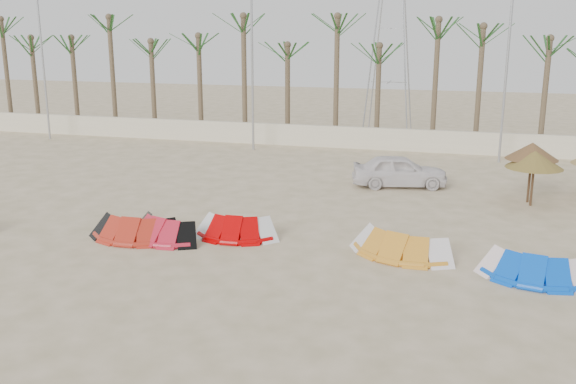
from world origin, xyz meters
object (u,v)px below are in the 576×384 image
(kite_red_mid, at_px, (165,227))
(kite_red_right, at_px, (238,225))
(parasol_mid, at_px, (532,151))
(kite_orange, at_px, (401,241))
(kite_blue, at_px, (534,264))
(kite_red_left, at_px, (139,226))
(parasol_left, at_px, (535,160))
(car, at_px, (400,171))

(kite_red_mid, bearing_deg, kite_red_right, 20.20)
(parasol_mid, bearing_deg, kite_red_right, -143.80)
(kite_red_right, xyz_separation_m, kite_orange, (5.70, -0.27, 0.00))
(kite_orange, xyz_separation_m, kite_blue, (3.94, -1.03, -0.00))
(parasol_mid, bearing_deg, kite_red_left, -147.92)
(kite_orange, bearing_deg, kite_blue, -14.65)
(parasol_mid, bearing_deg, kite_orange, -120.19)
(parasol_left, height_order, parasol_mid, parasol_mid)
(parasol_mid, bearing_deg, parasol_left, -82.28)
(kite_red_left, distance_m, car, 12.67)
(kite_orange, xyz_separation_m, parasol_mid, (4.49, 7.73, 1.76))
(kite_blue, bearing_deg, kite_red_right, 172.34)
(kite_red_left, height_order, kite_red_right, same)
(parasol_mid, bearing_deg, car, 166.38)
(parasol_left, bearing_deg, parasol_mid, 97.72)
(car, bearing_deg, kite_red_mid, 130.98)
(kite_red_mid, bearing_deg, kite_orange, 4.29)
(kite_red_mid, distance_m, car, 11.98)
(kite_red_right, xyz_separation_m, parasol_left, (10.26, 6.92, 1.52))
(kite_red_mid, height_order, kite_blue, same)
(kite_red_right, bearing_deg, kite_orange, -2.67)
(kite_blue, bearing_deg, parasol_mid, 86.40)
(kite_blue, distance_m, parasol_mid, 8.95)
(kite_red_mid, bearing_deg, kite_red_left, -171.84)
(kite_red_right, relative_size, kite_orange, 0.79)
(kite_red_left, xyz_separation_m, kite_red_right, (3.32, 1.01, -0.00))
(parasol_mid, bearing_deg, kite_blue, -93.60)
(kite_red_mid, bearing_deg, parasol_left, 31.67)
(parasol_left, bearing_deg, kite_red_right, -146.01)
(kite_red_left, relative_size, car, 0.76)
(kite_orange, bearing_deg, kite_red_right, 177.33)
(kite_red_left, relative_size, parasol_mid, 1.30)
(kite_red_right, height_order, car, car)
(kite_red_right, bearing_deg, parasol_left, 33.99)
(kite_red_left, height_order, parasol_left, parasol_left)
(kite_red_right, xyz_separation_m, car, (4.71, 8.79, 0.32))
(parasol_left, distance_m, parasol_mid, 0.60)
(kite_red_left, relative_size, kite_red_right, 1.11)
(parasol_left, relative_size, car, 0.53)
(kite_blue, relative_size, car, 0.78)
(kite_red_left, bearing_deg, kite_orange, 4.70)
(kite_orange, distance_m, parasol_mid, 9.11)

